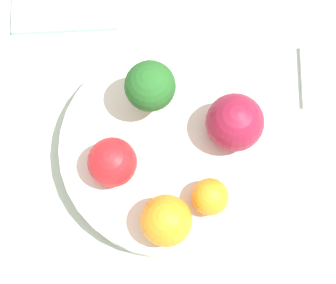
# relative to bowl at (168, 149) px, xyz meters

# --- Properties ---
(ground_plane) EXTENTS (6.00, 6.00, 0.00)m
(ground_plane) POSITION_rel_bowl_xyz_m (0.00, 0.00, -0.03)
(ground_plane) COLOR gray
(table_surface) EXTENTS (1.20, 1.20, 0.02)m
(table_surface) POSITION_rel_bowl_xyz_m (0.00, 0.00, -0.02)
(table_surface) COLOR #B2C6B2
(table_surface) RESTS_ON ground_plane
(bowl) EXTENTS (0.21, 0.21, 0.03)m
(bowl) POSITION_rel_bowl_xyz_m (0.00, 0.00, 0.00)
(bowl) COLOR silver
(bowl) RESTS_ON table_surface
(broccoli) EXTENTS (0.05, 0.05, 0.07)m
(broccoli) POSITION_rel_bowl_xyz_m (0.04, 0.01, 0.06)
(broccoli) COLOR #99C17A
(broccoli) RESTS_ON bowl
(apple_red) EXTENTS (0.05, 0.05, 0.05)m
(apple_red) POSITION_rel_bowl_xyz_m (0.01, -0.06, 0.04)
(apple_red) COLOR maroon
(apple_red) RESTS_ON bowl
(apple_green) EXTENTS (0.05, 0.05, 0.05)m
(apple_green) POSITION_rel_bowl_xyz_m (-0.02, 0.05, 0.04)
(apple_green) COLOR red
(apple_green) RESTS_ON bowl
(orange_front) EXTENTS (0.03, 0.03, 0.03)m
(orange_front) POSITION_rel_bowl_xyz_m (-0.06, -0.03, 0.03)
(orange_front) COLOR orange
(orange_front) RESTS_ON bowl
(orange_back) EXTENTS (0.05, 0.05, 0.05)m
(orange_back) POSITION_rel_bowl_xyz_m (-0.08, 0.01, 0.04)
(orange_back) COLOR orange
(orange_back) RESTS_ON bowl
(spoon) EXTENTS (0.07, 0.02, 0.01)m
(spoon) POSITION_rel_bowl_xyz_m (0.07, -0.15, -0.01)
(spoon) COLOR silver
(spoon) RESTS_ON table_surface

